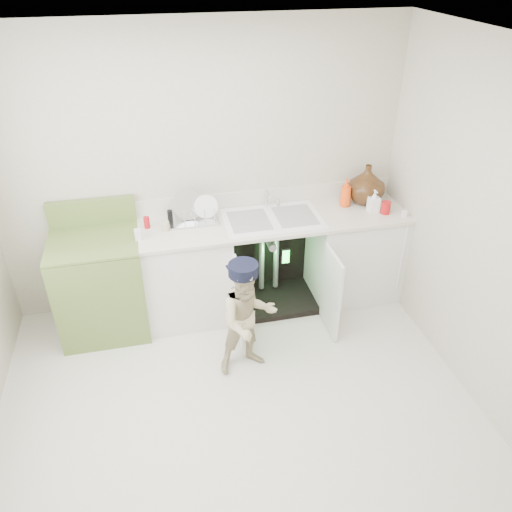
# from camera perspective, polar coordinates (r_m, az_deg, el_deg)

# --- Properties ---
(ground) EXTENTS (3.50, 3.50, 0.00)m
(ground) POSITION_cam_1_polar(r_m,az_deg,el_deg) (3.89, -1.98, -16.86)
(ground) COLOR beige
(ground) RESTS_ON ground
(room_shell) EXTENTS (6.00, 5.50, 1.26)m
(room_shell) POSITION_cam_1_polar(r_m,az_deg,el_deg) (3.06, -2.41, -1.37)
(room_shell) COLOR beige
(room_shell) RESTS_ON ground
(counter_run) EXTENTS (2.44, 1.02, 1.26)m
(counter_run) POSITION_cam_1_polar(r_m,az_deg,el_deg) (4.58, 2.21, -0.25)
(counter_run) COLOR white
(counter_run) RESTS_ON ground
(avocado_stove) EXTENTS (0.72, 0.65, 1.12)m
(avocado_stove) POSITION_cam_1_polar(r_m,az_deg,el_deg) (4.47, -17.27, -3.00)
(avocado_stove) COLOR #5D7232
(avocado_stove) RESTS_ON ground
(repair_worker) EXTENTS (0.72, 0.68, 0.99)m
(repair_worker) POSITION_cam_1_polar(r_m,az_deg,el_deg) (3.85, -0.92, -7.08)
(repair_worker) COLOR #C6B18E
(repair_worker) RESTS_ON ground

